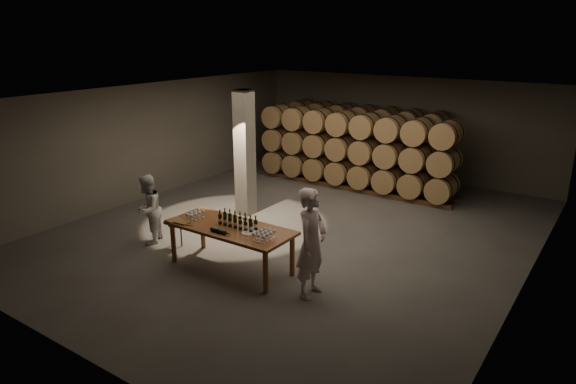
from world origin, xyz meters
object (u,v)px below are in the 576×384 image
Objects in this scene: bottle_cluster at (238,222)px; notebook_near at (183,222)px; plate at (249,233)px; tasting_table at (230,231)px; stool at (176,228)px; person_woman at (148,209)px; person_man at (311,243)px.

bottle_cluster is 3.05× the size of notebook_near.
bottle_cluster is at bearing 161.41° from plate.
tasting_table is 4.84× the size of stool.
person_woman is (-2.90, 0.04, -0.12)m from plate.
bottle_cluster is at bearing 19.55° from notebook_near.
person_man reaches higher than notebook_near.
person_man is at bearing -2.26° from stool.
plate is 1.35m from person_man.
notebook_near is 1.07m from stool.
plate is (0.39, -0.13, -0.10)m from bottle_cluster.
plate is 2.29m from stool.
notebook_near is 0.14× the size of person_man.
tasting_table is at bearing 85.44° from person_man.
bottle_cluster is 1.59× the size of stool.
person_man is at bearing 3.99° from notebook_near.
bottle_cluster is 0.42× the size of person_man.
person_man is 4.25m from person_woman.
person_woman is at bearing 162.37° from notebook_near.
plate is 1.07× the size of notebook_near.
tasting_table is at bearing 172.98° from plate.
person_man is 1.28× the size of person_woman.
tasting_table is 1.75m from stool.
plate is at bearing 8.73° from notebook_near.
bottle_cluster is (0.14, 0.07, 0.21)m from tasting_table.
person_man reaches higher than person_woman.
tasting_table is at bearing -4.64° from stool.
notebook_near is (-1.05, -0.45, -0.09)m from bottle_cluster.
stool is at bearing 83.27° from person_man.
stool is 0.34× the size of person_woman.
bottle_cluster is 1.74m from person_man.
person_man is at bearing 2.65° from plate.
bottle_cluster is 2.85× the size of plate.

